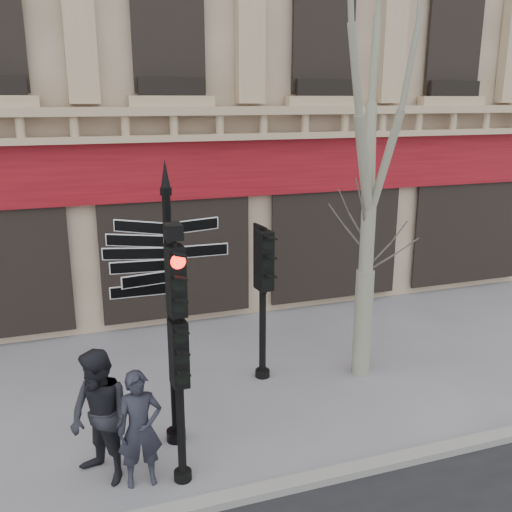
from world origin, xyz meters
The scene contains 8 objects.
ground centered at (0.00, 0.00, 0.00)m, with size 80.00×80.00×0.00m, color slate.
kerb centered at (0.00, -1.40, 0.06)m, with size 80.00×0.25×0.12m, color gray.
fingerpost centered at (-1.00, 0.24, 2.90)m, with size 2.12×2.12×4.31m.
traffic_signal_main centered at (-1.10, -0.73, 2.29)m, with size 0.42×0.31×3.62m.
traffic_signal_secondary centered at (0.96, 1.78, 1.99)m, with size 0.52×0.39×2.85m.
plane_tree centered at (2.80, 1.30, 5.58)m, with size 3.00×3.00×7.96m.
pedestrian_a centered at (-1.63, -0.62, 0.83)m, with size 0.61×0.40×1.66m, color #21222D.
pedestrian_b centered at (-2.12, -0.36, 0.95)m, with size 0.93×0.72×1.91m, color black.
Camera 1 is at (-2.35, -7.48, 5.09)m, focal length 40.00 mm.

